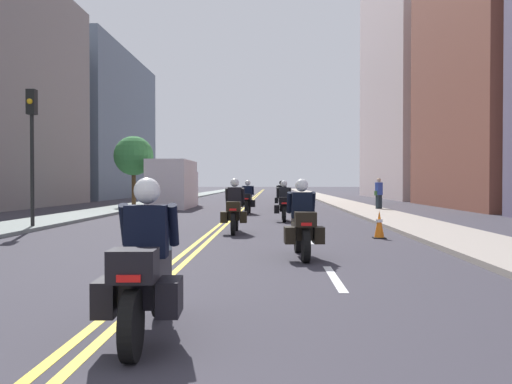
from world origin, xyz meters
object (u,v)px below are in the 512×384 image
object	(u,v)px
motorcycle_1	(302,226)
motorcycle_5	(281,197)
traffic_light_near	(32,133)
pedestrian_0	(379,194)
traffic_cone_0	(379,225)
street_tree_0	(134,156)
parked_truck	(174,186)
motorcycle_0	(145,273)
motorcycle_3	(284,205)
motorcycle_4	(248,200)
motorcycle_2	(234,211)

from	to	relation	value
motorcycle_1	motorcycle_5	world-z (taller)	motorcycle_5
traffic_light_near	pedestrian_0	world-z (taller)	traffic_light_near
traffic_cone_0	street_tree_0	distance (m)	20.19
motorcycle_1	parked_truck	world-z (taller)	parked_truck
motorcycle_0	traffic_light_near	size ratio (longest dim) A/B	0.49
street_tree_0	traffic_light_near	bearing A→B (deg)	-88.67
motorcycle_3	traffic_light_near	world-z (taller)	traffic_light_near
traffic_cone_0	street_tree_0	world-z (taller)	street_tree_0
motorcycle_1	motorcycle_3	world-z (taller)	same
motorcycle_0	traffic_light_near	bearing A→B (deg)	114.94
motorcycle_0	street_tree_0	xyz separation A→B (m)	(-6.78, 26.55, 2.39)
traffic_cone_0	pedestrian_0	xyz separation A→B (m)	(2.74, 14.41, 0.53)
motorcycle_4	parked_truck	bearing A→B (deg)	127.15
motorcycle_1	street_tree_0	distance (m)	22.60
motorcycle_1	traffic_cone_0	xyz separation A→B (m)	(2.30, 3.98, -0.28)
street_tree_0	motorcycle_4	bearing A→B (deg)	-38.65
motorcycle_5	traffic_cone_0	size ratio (longest dim) A/B	3.01
motorcycle_1	motorcycle_2	world-z (taller)	motorcycle_2
motorcycle_1	pedestrian_0	xyz separation A→B (m)	(5.04, 18.39, 0.25)
motorcycle_2	traffic_light_near	xyz separation A→B (m)	(-6.55, 1.06, 2.44)
motorcycle_5	street_tree_0	world-z (taller)	street_tree_0
street_tree_0	motorcycle_2	bearing A→B (deg)	-65.92
traffic_cone_0	parked_truck	distance (m)	20.07
traffic_light_near	motorcycle_3	bearing A→B (deg)	26.71
traffic_light_near	parked_truck	world-z (taller)	traffic_light_near
traffic_cone_0	street_tree_0	xyz separation A→B (m)	(-10.91, 16.78, 2.66)
motorcycle_5	traffic_cone_0	world-z (taller)	motorcycle_5
motorcycle_4	traffic_cone_0	bearing A→B (deg)	-68.07
motorcycle_4	street_tree_0	size ratio (longest dim) A/B	0.51
traffic_light_near	street_tree_0	xyz separation A→B (m)	(-0.33, 14.34, -0.08)
motorcycle_2	traffic_light_near	distance (m)	7.07
motorcycle_1	traffic_cone_0	bearing A→B (deg)	56.98
motorcycle_0	parked_truck	world-z (taller)	parked_truck
motorcycle_0	pedestrian_0	bearing A→B (deg)	71.25
motorcycle_1	traffic_light_near	world-z (taller)	traffic_light_near
motorcycle_1	street_tree_0	world-z (taller)	street_tree_0
motorcycle_3	street_tree_0	xyz separation A→B (m)	(-8.46, 10.25, 2.39)
motorcycle_0	pedestrian_0	world-z (taller)	pedestrian_0
traffic_cone_0	motorcycle_0	bearing A→B (deg)	-112.88
traffic_light_near	parked_truck	xyz separation A→B (m)	(1.80, 15.59, -1.83)
pedestrian_0	traffic_cone_0	bearing A→B (deg)	42.66
motorcycle_2	street_tree_0	distance (m)	17.04
traffic_light_near	parked_truck	size ratio (longest dim) A/B	0.69
street_tree_0	traffic_cone_0	bearing A→B (deg)	-56.97
motorcycle_5	motorcycle_4	bearing A→B (deg)	-106.32
motorcycle_5	traffic_light_near	xyz separation A→B (m)	(-8.21, -14.27, 2.46)
motorcycle_1	motorcycle_2	xyz separation A→B (m)	(-1.72, 5.35, 0.02)
motorcycle_1	motorcycle_0	bearing A→B (deg)	-110.49
motorcycle_3	pedestrian_0	size ratio (longest dim) A/B	1.22
motorcycle_2	parked_truck	xyz separation A→B (m)	(-4.75, 16.65, 0.61)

